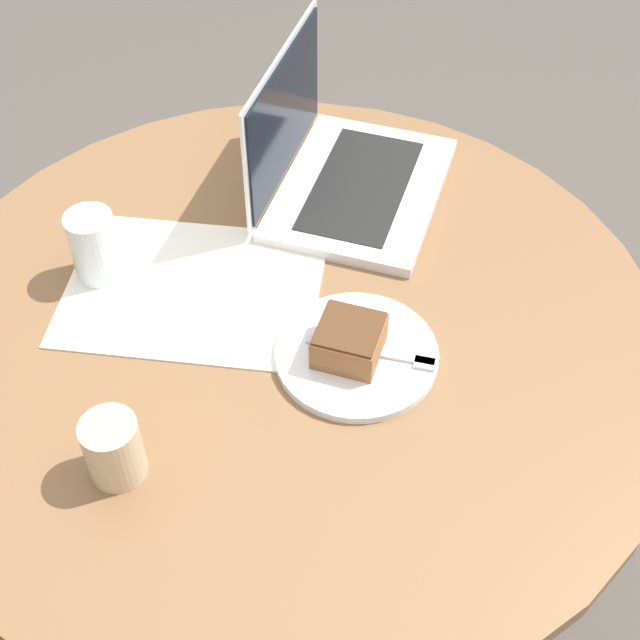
{
  "coord_description": "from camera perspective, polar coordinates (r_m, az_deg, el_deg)",
  "views": [
    {
      "loc": [
        -0.54,
        0.59,
        1.67
      ],
      "look_at": [
        -0.06,
        -0.01,
        0.81
      ],
      "focal_mm": 50.0,
      "sensor_mm": 36.0,
      "label": 1
    }
  ],
  "objects": [
    {
      "name": "laptop",
      "position": [
        1.38,
        1.39,
        9.53
      ],
      "size": [
        0.34,
        0.38,
        0.22
      ],
      "rotation": [
        0.0,
        0.0,
        8.23
      ],
      "color": "silver",
      "rests_on": "dining_table"
    },
    {
      "name": "water_glass",
      "position": [
        1.27,
        -14.23,
        4.57
      ],
      "size": [
        0.07,
        0.07,
        0.11
      ],
      "color": "silver",
      "rests_on": "dining_table"
    },
    {
      "name": "coffee_glass",
      "position": [
        1.05,
        -13.12,
        -8.0
      ],
      "size": [
        0.07,
        0.07,
        0.09
      ],
      "color": "#C6AD89",
      "rests_on": "dining_table"
    },
    {
      "name": "fork",
      "position": [
        1.15,
        4.14,
        -2.17
      ],
      "size": [
        0.16,
        0.09,
        0.0
      ],
      "rotation": [
        0.0,
        0.0,
        3.58
      ],
      "color": "silver",
      "rests_on": "plate"
    },
    {
      "name": "paper_document",
      "position": [
        1.26,
        -8.14,
        2.0
      ],
      "size": [
        0.44,
        0.41,
        0.0
      ],
      "rotation": [
        0.0,
        0.0,
        0.55
      ],
      "color": "white",
      "rests_on": "dining_table"
    },
    {
      "name": "plate",
      "position": [
        1.16,
        2.35,
        -2.23
      ],
      "size": [
        0.21,
        0.21,
        0.01
      ],
      "color": "silver",
      "rests_on": "dining_table"
    },
    {
      "name": "ground_plane",
      "position": [
        1.85,
        -1.53,
        -16.37
      ],
      "size": [
        12.0,
        12.0,
        0.0
      ],
      "primitive_type": "plane",
      "color": "#4C4742"
    },
    {
      "name": "cake_slice",
      "position": [
        1.13,
        1.88,
        -1.31
      ],
      "size": [
        0.11,
        0.11,
        0.05
      ],
      "rotation": [
        0.0,
        0.0,
        3.52
      ],
      "color": "brown",
      "rests_on": "plate"
    },
    {
      "name": "dining_table",
      "position": [
        1.35,
        -2.03,
        -5.59
      ],
      "size": [
        1.03,
        1.03,
        0.77
      ],
      "color": "brown",
      "rests_on": "ground_plane"
    }
  ]
}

